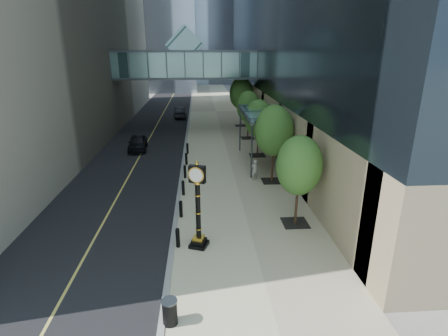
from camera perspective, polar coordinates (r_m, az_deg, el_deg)
The scene contains 13 objects.
ground at distance 16.72m, azimuth 1.91°, elevation -14.34°, with size 320.00×320.00×0.00m, color gray.
road at distance 54.96m, azimuth -9.80°, elevation 8.97°, with size 8.00×180.00×0.02m, color black.
sidewalk at distance 54.74m, azimuth -1.34°, elevation 9.22°, with size 8.00×180.00×0.06m, color beige.
curb at distance 54.70m, azimuth -5.58°, elevation 9.14°, with size 0.25×180.00×0.07m, color gray.
skywalk at distance 41.97m, azimuth -6.30°, elevation 16.75°, with size 17.00×4.20×5.80m.
entrance_canopy at distance 28.79m, azimuth 6.11°, elevation 8.80°, with size 3.00×8.00×4.38m.
bollard_row at distance 24.52m, azimuth -6.52°, elevation -1.93°, with size 0.20×16.20×0.90m.
street_trees at distance 31.94m, azimuth 5.33°, elevation 8.89°, with size 2.89×28.65×5.93m.
street_clock at distance 16.57m, azimuth -4.24°, elevation -7.06°, with size 1.04×1.04×4.30m.
trash_bin at distance 13.20m, azimuth -8.83°, elevation -22.29°, with size 0.52×0.52×0.90m, color black.
pedestrian at distance 25.57m, azimuth 5.04°, elevation -0.27°, with size 0.55×0.36×1.52m, color #A29E95.
car_near at distance 34.32m, azimuth -13.93°, elevation 4.05°, with size 1.66×4.12×1.40m, color black.
car_far at distance 50.03m, azimuth -7.12°, elevation 9.03°, with size 1.58×4.52×1.49m, color black.
Camera 1 is at (-1.52, -13.92, 9.14)m, focal length 28.00 mm.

